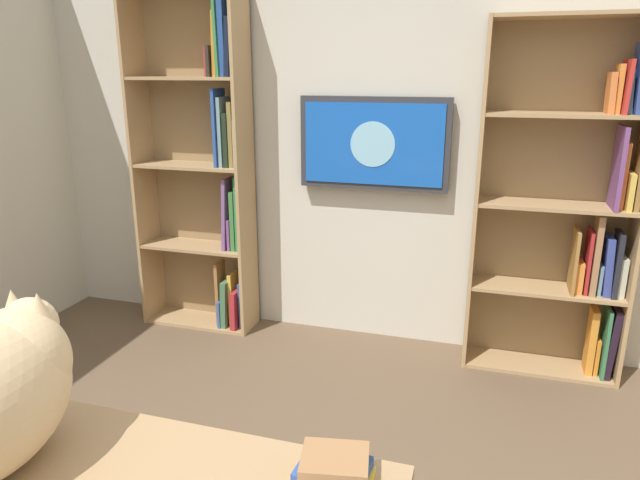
{
  "coord_description": "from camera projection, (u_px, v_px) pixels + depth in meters",
  "views": [
    {
      "loc": [
        -0.76,
        1.29,
        1.71
      ],
      "look_at": [
        -0.05,
        -1.09,
        0.97
      ],
      "focal_mm": 32.1,
      "sensor_mm": 36.0,
      "label": 1
    }
  ],
  "objects": [
    {
      "name": "wall_back",
      "position": [
        366.0,
        131.0,
        3.54
      ],
      "size": [
        4.52,
        0.06,
        2.7
      ],
      "primitive_type": "cube",
      "color": "beige",
      "rests_on": "ground"
    },
    {
      "name": "wall_mounted_tv",
      "position": [
        374.0,
        144.0,
        3.46
      ],
      "size": [
        0.92,
        0.07,
        0.56
      ],
      "color": "#333338"
    },
    {
      "name": "desk_book_stack",
      "position": [
        334.0,
        470.0,
        1.34
      ],
      "size": [
        0.18,
        0.16,
        0.08
      ],
      "color": "gold",
      "rests_on": "desk"
    },
    {
      "name": "bookshelf_right",
      "position": [
        207.0,
        169.0,
        3.75
      ],
      "size": [
        0.77,
        0.28,
        2.23
      ],
      "color": "tan",
      "rests_on": "ground"
    },
    {
      "name": "bookshelf_left",
      "position": [
        574.0,
        211.0,
        3.16
      ],
      "size": [
        0.86,
        0.28,
        1.99
      ],
      "color": "tan",
      "rests_on": "ground"
    }
  ]
}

